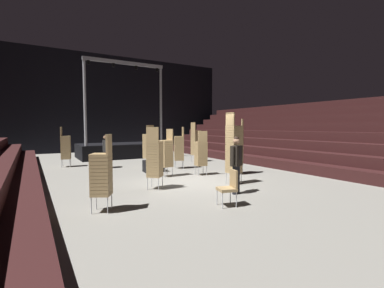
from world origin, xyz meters
The scene contains 18 objects.
ground_plane centered at (0.00, 0.00, -0.05)m, with size 22.00×30.00×0.10m, color gray.
arena_end_wall centered at (0.00, 15.00, 4.00)m, with size 22.00×0.30×8.00m, color black.
bleacher_bank_right centered at (8.00, 1.00, 1.80)m, with size 6.00×24.00×3.60m.
stage_riser centered at (0.00, 9.77, 0.59)m, with size 5.33×3.20×6.12m.
man_with_tie centered at (0.17, -2.17, 1.00)m, with size 0.55×0.38×1.76m.
chair_stack_front_left centered at (3.12, 5.09, 1.15)m, with size 0.48×0.48×2.31m.
chair_stack_front_right centered at (1.03, -0.98, 1.28)m, with size 0.48×0.48×2.56m.
chair_stack_mid_left centered at (2.51, 0.57, 1.19)m, with size 0.62×0.62×2.39m.
chair_stack_mid_right centered at (-0.42, 1.61, 0.98)m, with size 0.51×0.51×1.96m.
chair_stack_mid_centre centered at (-3.69, 6.69, 1.03)m, with size 0.53×0.53×2.05m.
chair_stack_rear_left centered at (0.09, 4.87, 1.07)m, with size 0.51×0.51×2.14m.
chair_stack_rear_right centered at (-1.72, -0.29, 1.03)m, with size 0.62×0.62×2.05m.
chair_stack_rear_centre centered at (1.07, 3.30, 1.03)m, with size 0.57×0.57×2.05m.
chair_stack_aisle_left centered at (-3.79, -1.93, 0.94)m, with size 0.60×0.60×1.88m.
chair_stack_aisle_right centered at (1.01, 1.19, 0.94)m, with size 0.51×0.51×1.88m.
crew_worker_near_stage centered at (-2.04, 5.26, 0.93)m, with size 0.29×0.57×1.66m.
equipment_road_case centered at (-0.40, 2.99, 0.26)m, with size 0.90×0.60×0.53m, color black.
loose_chair_near_man centered at (-0.83, -3.10, 0.53)m, with size 0.54×0.54×0.95m.
Camera 1 is at (-5.25, -8.71, 2.06)m, focal length 25.87 mm.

